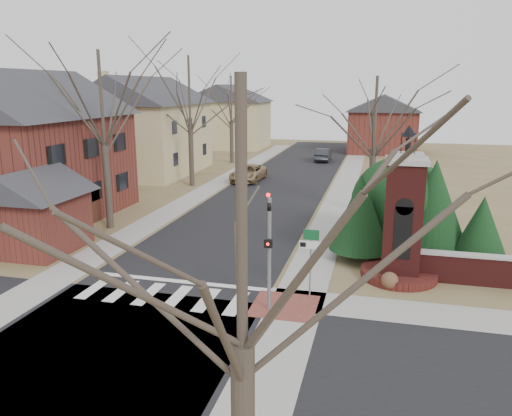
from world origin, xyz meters
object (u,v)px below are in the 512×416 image
(distant_car, at_px, (323,155))
(traffic_signal_pole, at_px, (269,242))
(sign_post, at_px, (311,250))
(pickup_truck, at_px, (248,173))
(brick_gate_monument, at_px, (402,229))

(distant_car, bearing_deg, traffic_signal_pole, 93.17)
(sign_post, distance_m, distant_car, 36.79)
(traffic_signal_pole, distance_m, sign_post, 2.02)
(sign_post, height_order, distant_car, sign_post)
(traffic_signal_pole, bearing_deg, pickup_truck, 106.63)
(brick_gate_monument, bearing_deg, distant_car, 102.00)
(sign_post, bearing_deg, pickup_truck, 110.44)
(brick_gate_monument, bearing_deg, pickup_truck, 120.86)
(brick_gate_monument, height_order, distant_car, brick_gate_monument)
(traffic_signal_pole, height_order, distant_car, traffic_signal_pole)
(pickup_truck, xyz_separation_m, distant_car, (4.90, 13.43, 0.00))
(sign_post, relative_size, distant_car, 0.65)
(sign_post, bearing_deg, traffic_signal_pole, -132.43)
(sign_post, height_order, pickup_truck, sign_post)
(brick_gate_monument, relative_size, pickup_truck, 1.30)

